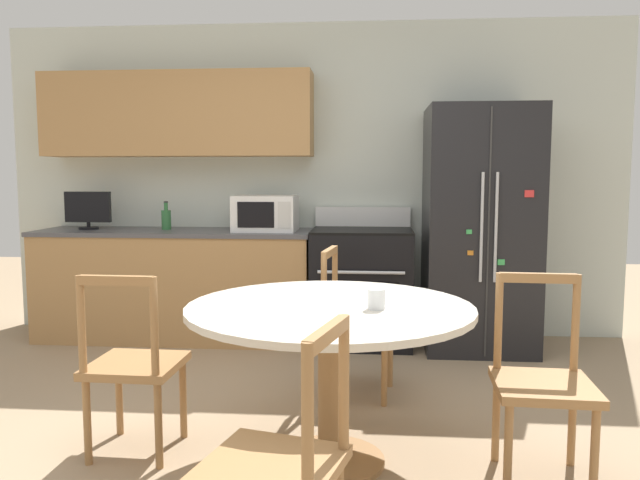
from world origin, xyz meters
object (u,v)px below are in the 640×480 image
object	(u,v)px
oven_range	(362,285)
dining_chair_right	(542,383)
dining_chair_near	(279,468)
candle_glass	(376,300)
microwave	(266,213)
dining_chair_far	(355,325)
counter_bottle	(166,219)
dining_chair_left	(134,366)
refrigerator	(479,229)
countertop_tv	(88,209)

from	to	relation	value
oven_range	dining_chair_right	xyz separation A→B (m)	(0.84, -2.18, -0.03)
dining_chair_near	candle_glass	distance (m)	1.00
microwave	dining_chair_near	size ratio (longest dim) A/B	0.55
oven_range	dining_chair_near	world-z (taller)	oven_range
dining_chair_far	dining_chair_near	bearing A→B (deg)	1.76
microwave	counter_bottle	distance (m)	0.84
dining_chair_left	dining_chair_near	bearing A→B (deg)	-47.21
counter_bottle	candle_glass	bearing A→B (deg)	-52.68
oven_range	microwave	distance (m)	0.96
refrigerator	microwave	bearing A→B (deg)	177.84
oven_range	dining_chair_near	bearing A→B (deg)	-93.82
dining_chair_right	dining_chair_far	size ratio (longest dim) A/B	1.00
dining_chair_far	oven_range	bearing A→B (deg)	-173.67
dining_chair_right	refrigerator	bearing A→B (deg)	-89.03
oven_range	counter_bottle	world-z (taller)	counter_bottle
microwave	dining_chair_near	bearing A→B (deg)	-79.55
oven_range	counter_bottle	size ratio (longest dim) A/B	4.63
refrigerator	dining_chair_right	xyz separation A→B (m)	(-0.07, -2.12, -0.50)
microwave	dining_chair_left	world-z (taller)	microwave
oven_range	microwave	xyz separation A→B (m)	(-0.77, 0.01, 0.57)
microwave	dining_chair_far	size ratio (longest dim) A/B	0.55
dining_chair_left	dining_chair_right	bearing A→B (deg)	-1.07
counter_bottle	dining_chair_left	xyz separation A→B (m)	(0.55, -2.15, -0.55)
dining_chair_right	dining_chair_near	size ratio (longest dim) A/B	1.00
dining_chair_near	dining_chair_far	world-z (taller)	same
countertop_tv	dining_chair_right	distance (m)	3.85
oven_range	dining_chair_left	bearing A→B (deg)	-116.90
countertop_tv	refrigerator	bearing A→B (deg)	-1.36
counter_bottle	microwave	bearing A→B (deg)	-3.43
oven_range	counter_bottle	bearing A→B (deg)	177.80
refrigerator	microwave	xyz separation A→B (m)	(-1.68, 0.06, 0.11)
refrigerator	dining_chair_left	world-z (taller)	refrigerator
oven_range	dining_chair_right	bearing A→B (deg)	-68.97
candle_glass	countertop_tv	bearing A→B (deg)	136.90
oven_range	dining_chair_left	distance (m)	2.34
microwave	dining_chair_left	bearing A→B (deg)	-97.80
candle_glass	refrigerator	bearing A→B (deg)	69.35
dining_chair_right	microwave	bearing A→B (deg)	-50.88
dining_chair_near	refrigerator	bearing A→B (deg)	-5.95
dining_chair_left	refrigerator	bearing A→B (deg)	47.61
refrigerator	counter_bottle	size ratio (longest dim) A/B	7.99
dining_chair_right	candle_glass	xyz separation A→B (m)	(-0.74, -0.01, 0.36)
counter_bottle	oven_range	bearing A→B (deg)	-2.20
dining_chair_near	candle_glass	bearing A→B (deg)	-4.87
candle_glass	dining_chair_right	bearing A→B (deg)	0.44
countertop_tv	dining_chair_far	world-z (taller)	countertop_tv
refrigerator	oven_range	bearing A→B (deg)	176.74
oven_range	dining_chair_far	size ratio (longest dim) A/B	1.20
refrigerator	candle_glass	distance (m)	2.28
dining_chair_right	dining_chair_left	distance (m)	1.90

